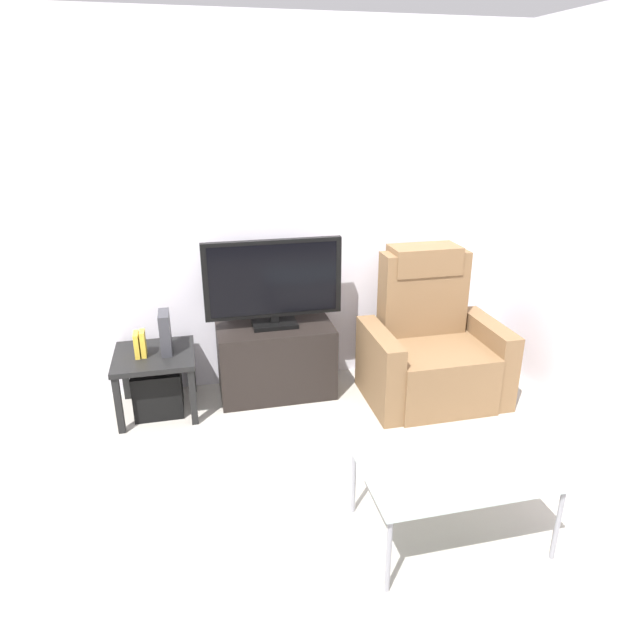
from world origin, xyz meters
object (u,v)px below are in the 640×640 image
(side_table, at_px, (155,363))
(book_middle, at_px, (143,343))
(book_leftmost, at_px, (137,345))
(subwoofer_box, at_px, (158,390))
(recliner_armchair, at_px, (431,347))
(game_console, at_px, (165,332))
(cell_phone, at_px, (436,472))
(tv_stand, at_px, (276,360))
(coffee_table, at_px, (453,468))
(television, at_px, (273,282))

(side_table, relative_size, book_middle, 3.00)
(book_leftmost, distance_m, book_middle, 0.04)
(subwoofer_box, relative_size, book_leftmost, 1.92)
(recliner_armchair, xyz_separation_m, side_table, (-1.96, 0.20, 0.00))
(book_middle, distance_m, game_console, 0.16)
(book_middle, bearing_deg, cell_phone, -49.35)
(tv_stand, bearing_deg, cell_phone, -74.12)
(tv_stand, distance_m, recliner_armchair, 1.14)
(recliner_armchair, xyz_separation_m, coffee_table, (-0.50, -1.40, 0.02))
(tv_stand, distance_m, coffee_table, 1.77)
(recliner_armchair, height_order, subwoofer_box, recliner_armchair)
(game_console, bearing_deg, cell_phone, -53.01)
(coffee_table, distance_m, cell_phone, 0.13)
(book_leftmost, height_order, book_middle, book_middle)
(recliner_armchair, distance_m, book_leftmost, 2.07)
(subwoofer_box, xyz_separation_m, game_console, (0.09, 0.01, 0.42))
(television, relative_size, game_console, 3.39)
(book_leftmost, distance_m, coffee_table, 2.22)
(side_table, bearing_deg, coffee_table, -47.64)
(game_console, height_order, cell_phone, game_console)
(subwoofer_box, height_order, coffee_table, coffee_table)
(book_leftmost, relative_size, coffee_table, 0.19)
(television, bearing_deg, cell_phone, -74.28)
(tv_stand, distance_m, game_console, 0.83)
(television, bearing_deg, side_table, -174.55)
(television, xyz_separation_m, coffee_table, (0.61, -1.68, -0.48))
(television, relative_size, book_leftmost, 5.73)
(side_table, bearing_deg, book_leftmost, -168.69)
(tv_stand, xyz_separation_m, recliner_armchair, (1.10, -0.26, 0.10))
(tv_stand, bearing_deg, side_table, -175.80)
(game_console, bearing_deg, coffee_table, -49.63)
(game_console, xyz_separation_m, cell_phone, (1.25, -1.66, -0.16))
(subwoofer_box, bearing_deg, book_leftmost, -168.69)
(recliner_armchair, relative_size, cell_phone, 7.20)
(coffee_table, bearing_deg, subwoofer_box, 132.36)
(tv_stand, relative_size, book_middle, 4.65)
(book_leftmost, bearing_deg, subwoofer_box, 11.31)
(television, height_order, subwoofer_box, television)
(side_table, distance_m, book_leftmost, 0.18)
(tv_stand, distance_m, side_table, 0.86)
(television, distance_m, coffee_table, 1.85)
(side_table, height_order, subwoofer_box, side_table)
(tv_stand, relative_size, recliner_armchair, 0.78)
(game_console, relative_size, cell_phone, 1.92)
(recliner_armchair, bearing_deg, tv_stand, 177.73)
(recliner_armchair, relative_size, game_console, 3.75)
(recliner_armchair, distance_m, cell_phone, 1.58)
(tv_stand, xyz_separation_m, coffee_table, (0.61, -1.66, 0.13))
(subwoofer_box, distance_m, game_console, 0.43)
(television, xyz_separation_m, recliner_armchair, (1.10, -0.28, -0.50))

